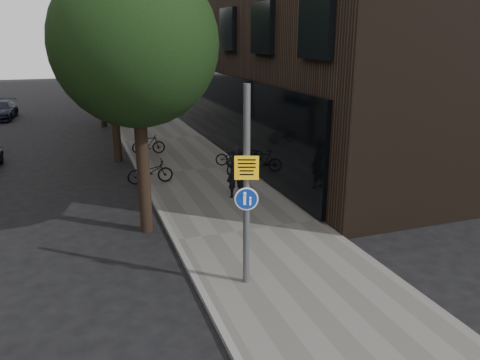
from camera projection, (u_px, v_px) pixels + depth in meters
name	position (u px, v px, depth m)	size (l,w,h in m)	color
ground	(294.00, 291.00, 10.54)	(120.00, 120.00, 0.00)	black
sidewalk	(195.00, 171.00, 19.60)	(4.50, 60.00, 0.12)	#605D59
curb_edge	(141.00, 176.00, 18.88)	(0.15, 60.00, 0.13)	slate
street_tree_near	(138.00, 51.00, 12.40)	(4.40, 4.40, 7.50)	black
street_tree_mid	(111.00, 45.00, 20.05)	(5.00, 5.00, 7.80)	black
street_tree_far	(98.00, 42.00, 28.16)	(5.00, 5.00, 7.80)	black
signpost	(247.00, 188.00, 10.02)	(0.49, 0.20, 4.46)	#595B5E
pedestrian	(236.00, 172.00, 15.98)	(0.67, 0.44, 1.84)	black
parked_bike_facade_near	(234.00, 156.00, 20.14)	(0.54, 1.56, 0.82)	black
parked_bike_facade_far	(241.00, 163.00, 18.82)	(0.43, 1.53, 0.92)	black
parked_bike_curb_near	(150.00, 172.00, 17.68)	(0.60, 1.71, 0.90)	black
parked_bike_curb_far	(148.00, 144.00, 22.09)	(0.44, 1.54, 0.93)	black
parked_car_far	(1.00, 110.00, 31.95)	(1.71, 4.21, 1.22)	black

